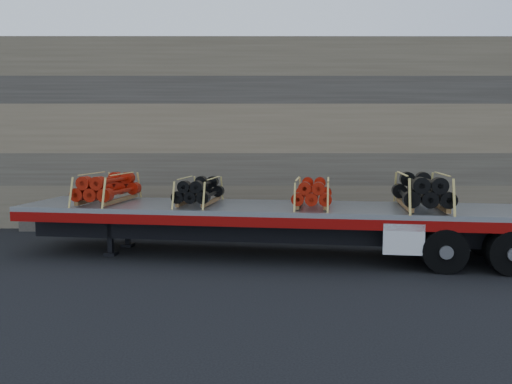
# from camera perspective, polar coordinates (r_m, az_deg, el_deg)

# --- Properties ---
(ground) EXTENTS (120.00, 120.00, 0.00)m
(ground) POSITION_cam_1_polar(r_m,az_deg,el_deg) (13.74, 0.27, -7.79)
(ground) COLOR black
(ground) RESTS_ON ground
(rock_wall) EXTENTS (44.00, 3.00, 7.00)m
(rock_wall) POSITION_cam_1_polar(r_m,az_deg,el_deg) (19.86, 0.15, 6.57)
(rock_wall) COLOR #7A6B54
(rock_wall) RESTS_ON ground
(trailer) EXTENTS (14.64, 4.87, 1.44)m
(trailer) POSITION_cam_1_polar(r_m,az_deg,el_deg) (14.12, 2.22, -4.44)
(trailer) COLOR #A4A7AC
(trailer) RESTS_ON ground
(bundle_front) EXTENTS (1.49, 2.46, 0.82)m
(bundle_front) POSITION_cam_1_polar(r_m,az_deg,el_deg) (15.31, -16.58, 0.39)
(bundle_front) COLOR #A21708
(bundle_front) RESTS_ON trailer
(bundle_midfront) EXTENTS (1.31, 2.17, 0.72)m
(bundle_midfront) POSITION_cam_1_polar(r_m,az_deg,el_deg) (14.37, -6.49, 0.06)
(bundle_midfront) COLOR black
(bundle_midfront) RESTS_ON trailer
(bundle_midrear) EXTENTS (1.32, 2.19, 0.73)m
(bundle_midrear) POSITION_cam_1_polar(r_m,az_deg,el_deg) (13.89, 6.50, -0.12)
(bundle_midrear) COLOR #A21708
(bundle_midrear) RESTS_ON trailer
(bundle_rear) EXTENTS (1.62, 2.67, 0.89)m
(bundle_rear) POSITION_cam_1_polar(r_m,az_deg,el_deg) (14.09, 18.40, 0.03)
(bundle_rear) COLOR black
(bundle_rear) RESTS_ON trailer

